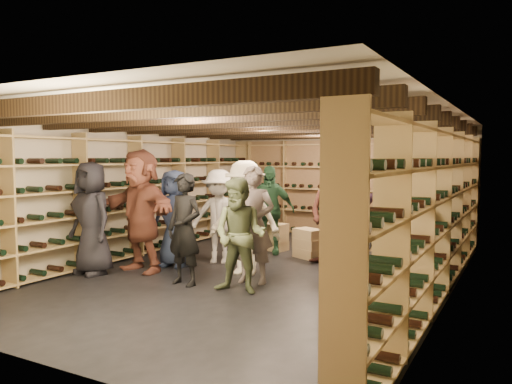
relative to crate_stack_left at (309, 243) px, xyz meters
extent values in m
plane|color=black|center=(-0.22, -1.30, -0.26)|extent=(8.00, 8.00, 0.00)
cube|color=#BAAB90|center=(-0.22, 2.70, 0.94)|extent=(5.50, 0.02, 2.40)
cube|color=#BAAB90|center=(-0.22, -5.30, 0.94)|extent=(5.50, 0.02, 2.40)
cube|color=#BAAB90|center=(-2.97, -1.30, 0.94)|extent=(0.02, 8.00, 2.40)
cube|color=#BAAB90|center=(2.53, -1.30, 0.94)|extent=(0.02, 8.00, 2.40)
cube|color=beige|center=(-0.22, -1.30, 2.15)|extent=(5.50, 8.00, 0.01)
cube|color=black|center=(-0.22, -4.80, 2.00)|extent=(5.40, 0.12, 0.18)
cube|color=black|center=(-0.22, -3.93, 2.00)|extent=(5.40, 0.12, 0.18)
cube|color=black|center=(-0.22, -3.05, 2.00)|extent=(5.40, 0.12, 0.18)
cube|color=black|center=(-0.22, -2.18, 2.00)|extent=(5.40, 0.12, 0.18)
cube|color=black|center=(-0.22, -1.30, 2.00)|extent=(5.40, 0.12, 0.18)
cube|color=black|center=(-0.22, -0.43, 2.00)|extent=(5.40, 0.12, 0.18)
cube|color=black|center=(-0.22, 0.45, 2.00)|extent=(5.40, 0.12, 0.18)
cube|color=black|center=(-0.22, 1.32, 2.00)|extent=(5.40, 0.12, 0.18)
cube|color=black|center=(-0.22, 2.20, 2.00)|extent=(5.40, 0.12, 0.18)
cube|color=#A3864F|center=(-2.79, -1.30, 0.82)|extent=(0.32, 7.50, 2.15)
cube|color=#A3864F|center=(2.35, -1.30, 0.82)|extent=(0.32, 7.50, 2.15)
cube|color=#A3864F|center=(-0.22, 2.53, 0.82)|extent=(4.70, 0.30, 2.15)
cube|color=tan|center=(0.00, 0.00, -0.17)|extent=(0.59, 0.51, 0.17)
cube|color=tan|center=(0.00, 0.00, 0.00)|extent=(0.59, 0.51, 0.17)
cube|color=tan|center=(0.00, 0.00, 0.17)|extent=(0.59, 0.51, 0.17)
cube|color=tan|center=(-0.87, 0.35, -0.17)|extent=(0.55, 0.42, 0.17)
cube|color=tan|center=(-0.87, 0.35, 0.00)|extent=(0.55, 0.42, 0.17)
cube|color=tan|center=(-0.87, 0.35, 0.17)|extent=(0.55, 0.42, 0.17)
cube|color=tan|center=(0.87, 1.30, -0.17)|extent=(0.57, 0.44, 0.17)
imported|color=black|center=(-2.40, -2.70, 0.60)|extent=(0.91, 0.67, 1.70)
imported|color=black|center=(-0.79, -2.55, 0.52)|extent=(0.60, 0.43, 1.55)
imported|color=#57633F|center=(0.10, -2.54, 0.50)|extent=(0.80, 0.66, 1.51)
imported|color=#F0E5BF|center=(-0.37, -1.59, 0.60)|extent=(1.21, 0.83, 1.72)
imported|color=#1B676E|center=(1.96, -1.33, 0.52)|extent=(0.99, 0.72, 1.56)
imported|color=brown|center=(-1.88, -2.20, 0.69)|extent=(1.84, 0.90, 1.90)
imported|color=#222D49|center=(-1.65, -1.67, 0.53)|extent=(0.83, 0.60, 1.57)
imported|color=slate|center=(0.00, -2.00, 0.57)|extent=(0.66, 0.49, 1.66)
imported|color=#47221A|center=(0.59, -0.44, 0.57)|extent=(0.89, 0.75, 1.66)
imported|color=#B3AEA2|center=(-1.15, -1.12, 0.53)|extent=(1.16, 0.95, 1.56)
imported|color=#234C2D|center=(-0.79, 0.00, 0.55)|extent=(1.02, 0.75, 1.61)
imported|color=#7D5381|center=(1.55, 0.00, 0.68)|extent=(1.82, 1.08, 1.87)
imported|color=#313035|center=(1.10, -1.10, 0.52)|extent=(0.80, 0.56, 1.55)
camera|label=1|loc=(3.36, -8.06, 1.51)|focal=35.00mm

